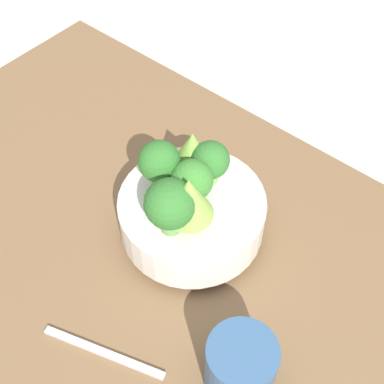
% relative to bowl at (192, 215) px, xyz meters
% --- Properties ---
extents(ground_plane, '(6.00, 6.00, 0.00)m').
position_rel_bowl_xyz_m(ground_plane, '(0.01, -0.03, -0.08)').
color(ground_plane, beige).
extents(table, '(1.13, 0.62, 0.03)m').
position_rel_bowl_xyz_m(table, '(0.01, -0.03, -0.06)').
color(table, brown).
rests_on(table, ground_plane).
extents(bowl, '(0.22, 0.22, 0.08)m').
position_rel_bowl_xyz_m(bowl, '(0.00, 0.00, 0.00)').
color(bowl, silver).
rests_on(bowl, table).
extents(broccoli_floret_back, '(0.06, 0.06, 0.07)m').
position_rel_bowl_xyz_m(broccoli_floret_back, '(-0.01, 0.05, 0.07)').
color(broccoli_floret_back, '#7AB256').
rests_on(broccoli_floret_back, bowl).
extents(broccoli_floret_front, '(0.07, 0.07, 0.09)m').
position_rel_bowl_xyz_m(broccoli_floret_front, '(0.01, -0.05, 0.09)').
color(broccoli_floret_front, '#609347').
rests_on(broccoli_floret_front, bowl).
extents(romanesco_piece_near, '(0.07, 0.07, 0.09)m').
position_rel_bowl_xyz_m(romanesco_piece_near, '(0.02, -0.04, 0.09)').
color(romanesco_piece_near, '#6BA34C').
rests_on(romanesco_piece_near, bowl).
extents(broccoli_floret_left, '(0.06, 0.06, 0.08)m').
position_rel_bowl_xyz_m(broccoli_floret_left, '(-0.05, -0.01, 0.08)').
color(broccoli_floret_left, '#7AB256').
rests_on(broccoli_floret_left, bowl).
extents(romanesco_piece_far, '(0.05, 0.05, 0.08)m').
position_rel_bowl_xyz_m(romanesco_piece_far, '(-0.04, 0.04, 0.08)').
color(romanesco_piece_far, '#609347').
rests_on(romanesco_piece_far, bowl).
extents(broccoli_floret_center, '(0.06, 0.06, 0.08)m').
position_rel_bowl_xyz_m(broccoli_floret_center, '(-0.00, 0.00, 0.08)').
color(broccoli_floret_center, '#609347').
rests_on(broccoli_floret_center, bowl).
extents(cup, '(0.09, 0.09, 0.09)m').
position_rel_bowl_xyz_m(cup, '(0.19, -0.14, 0.00)').
color(cup, '#33567F').
rests_on(cup, table).
extents(fork, '(0.17, 0.06, 0.01)m').
position_rel_bowl_xyz_m(fork, '(0.04, -0.22, -0.04)').
color(fork, silver).
rests_on(fork, table).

